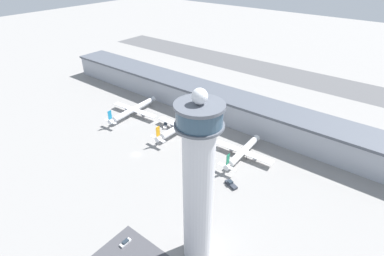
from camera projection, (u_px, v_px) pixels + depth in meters
The scene contains 11 objects.
ground_plane at pixel (136, 155), 172.03m from camera, with size 1000.00×1000.00×0.00m, color gray.
terminal_building at pixel (208, 100), 214.78m from camera, with size 272.02×25.00×17.67m.
runway_strip at pixel (271, 71), 291.66m from camera, with size 408.04×44.00×0.01m, color #515154.
control_tower at pixel (198, 183), 98.88m from camera, with size 15.02×15.02×68.69m.
airplane_gate_alpha at pixel (133, 110), 211.53m from camera, with size 38.45×44.62×12.19m.
airplane_gate_bravo at pixel (180, 127), 190.85m from camera, with size 37.85×41.32×12.93m.
airplane_gate_charlie at pixel (243, 152), 167.86m from camera, with size 35.55×36.66×11.90m.
service_truck_catering at pixel (231, 184), 148.97m from camera, with size 7.82×4.80×2.44m.
service_truck_fuel at pixel (201, 157), 168.34m from camera, with size 3.09×6.63×2.64m.
service_truck_baggage at pixel (165, 126), 199.00m from camera, with size 6.38×7.13×2.45m.
car_silver_sedan at pixel (126, 242), 119.62m from camera, with size 1.91×4.84×1.43m.
Camera 1 is at (111.71, -90.35, 101.05)m, focal length 28.00 mm.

